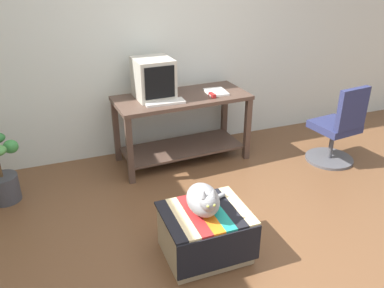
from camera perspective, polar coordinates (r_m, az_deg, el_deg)
name	(u,v)px	position (r m, az deg, el deg)	size (l,w,h in m)	color
ground_plane	(227,253)	(3.21, 5.06, -15.26)	(14.00, 14.00, 0.00)	brown
back_wall	(149,36)	(4.42, -6.21, 15.14)	(8.00, 0.10, 2.60)	silver
desk	(182,117)	(4.29, -1.45, 3.89)	(1.44, 0.69, 0.74)	#4C382D
tv_monitor	(153,79)	(4.12, -5.56, 9.28)	(0.39, 0.42, 0.41)	#BCB7A8
keyboard	(165,102)	(4.00, -3.93, 6.00)	(0.40, 0.15, 0.02)	beige
book	(216,92)	(4.32, 3.46, 7.48)	(0.21, 0.26, 0.02)	white
ottoman_with_blanket	(205,233)	(3.07, 1.90, -12.67)	(0.63, 0.54, 0.38)	tan
cat	(204,200)	(2.89, 1.70, -8.02)	(0.37, 0.37, 0.27)	gray
potted_plant	(1,174)	(4.03, -25.78, -3.91)	(0.43, 0.37, 0.65)	#3D3D42
office_chair	(338,130)	(4.54, 20.23, 1.87)	(0.52, 0.52, 0.89)	#4C4C51
stapler	(212,95)	(4.18, 2.93, 7.02)	(0.04, 0.11, 0.04)	#A31E1E
pen	(214,90)	(4.39, 3.16, 7.74)	(0.01, 0.01, 0.14)	black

